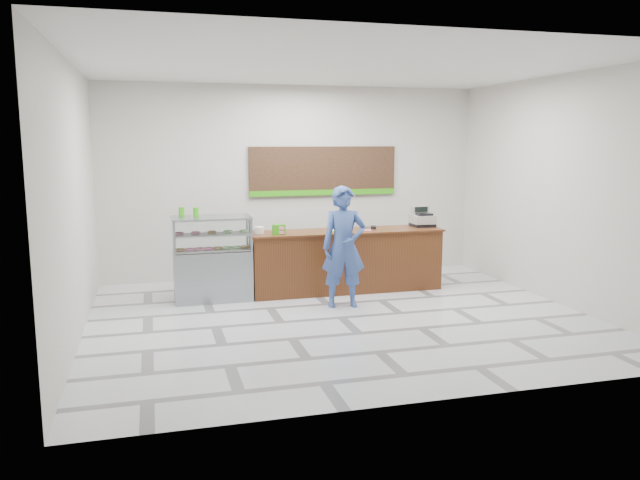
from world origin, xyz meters
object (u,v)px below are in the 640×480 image
object	(u,v)px
cash_register	(422,219)
serving_tray	(339,231)
display_case	(212,258)
customer	(344,247)
sales_counter	(346,260)

from	to	relation	value
cash_register	serving_tray	size ratio (longest dim) A/B	0.85
display_case	customer	xyz separation A→B (m)	(1.89, -0.95, 0.24)
sales_counter	customer	bearing A→B (deg)	-109.37
customer	cash_register	bearing A→B (deg)	39.63
cash_register	serving_tray	world-z (taller)	cash_register
display_case	customer	size ratio (longest dim) A/B	0.72
sales_counter	serving_tray	distance (m)	0.55
display_case	customer	world-z (taller)	customer
sales_counter	serving_tray	world-z (taller)	serving_tray
sales_counter	customer	distance (m)	1.08
sales_counter	display_case	size ratio (longest dim) A/B	2.45
display_case	customer	distance (m)	2.12
cash_register	customer	size ratio (longest dim) A/B	0.21
serving_tray	sales_counter	bearing A→B (deg)	44.17
sales_counter	cash_register	world-z (taller)	cash_register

